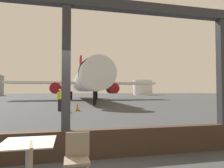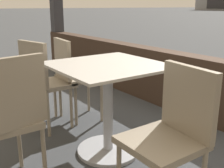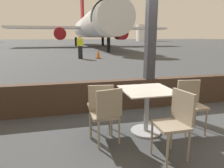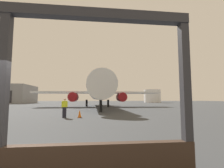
# 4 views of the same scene
# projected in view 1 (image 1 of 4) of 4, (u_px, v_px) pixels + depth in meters

# --- Properties ---
(ground_plane) EXTENTS (220.00, 220.00, 0.00)m
(ground_plane) POSITION_uv_depth(u_px,v_px,m) (68.00, 98.00, 43.50)
(ground_plane) COLOR #383A3D
(window_frame) EXTENTS (8.63, 0.24, 3.81)m
(window_frame) POSITION_uv_depth(u_px,v_px,m) (66.00, 102.00, 4.52)
(window_frame) COLOR #38281E
(window_frame) RESTS_ON ground
(dining_table) EXTENTS (0.82, 0.82, 0.76)m
(dining_table) POSITION_uv_depth(u_px,v_px,m) (28.00, 161.00, 3.15)
(dining_table) COLOR #ADA89E
(dining_table) RESTS_ON ground
(cafe_chair_aisle_left) EXTENTS (0.43, 0.43, 0.88)m
(cafe_chair_aisle_left) POSITION_uv_depth(u_px,v_px,m) (77.00, 155.00, 3.23)
(cafe_chair_aisle_left) COLOR gray
(cafe_chair_aisle_left) RESTS_ON ground
(airplane) EXTENTS (26.80, 33.12, 10.25)m
(airplane) POSITION_uv_depth(u_px,v_px,m) (85.00, 81.00, 34.96)
(airplane) COLOR silver
(airplane) RESTS_ON ground
(ground_crew_worker) EXTENTS (0.49, 0.35, 1.74)m
(ground_crew_worker) POSITION_uv_depth(u_px,v_px,m) (60.00, 100.00, 15.56)
(ground_crew_worker) COLOR black
(ground_crew_worker) RESTS_ON ground
(traffic_cone) EXTENTS (0.36, 0.36, 0.72)m
(traffic_cone) POSITION_uv_depth(u_px,v_px,m) (77.00, 107.00, 15.76)
(traffic_cone) COLOR orange
(traffic_cone) RESTS_ON ground
(fuel_storage_tank) EXTENTS (8.05, 8.05, 6.27)m
(fuel_storage_tank) POSITION_uv_depth(u_px,v_px,m) (143.00, 88.00, 83.30)
(fuel_storage_tank) COLOR white
(fuel_storage_tank) RESTS_ON ground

